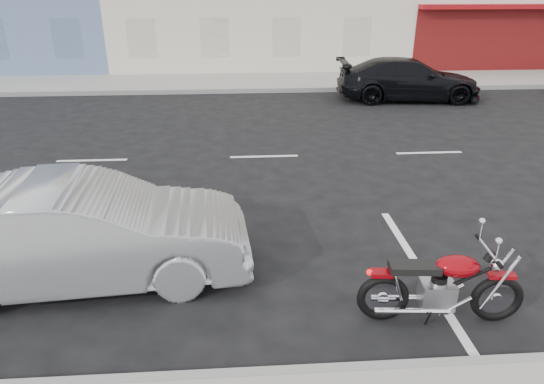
{
  "coord_description": "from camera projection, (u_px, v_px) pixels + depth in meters",
  "views": [
    {
      "loc": [
        -2.55,
        -10.82,
        3.86
      ],
      "look_at": [
        -2.08,
        -3.9,
        0.8
      ],
      "focal_mm": 32.0,
      "sensor_mm": 36.0,
      "label": 1
    }
  ],
  "objects": [
    {
      "name": "sidewalk_far",
      "position": [
        177.0,
        83.0,
        19.19
      ],
      "size": [
        80.0,
        3.4,
        0.15
      ],
      "primitive_type": "cube",
      "color": "gray",
      "rests_on": "ground"
    },
    {
      "name": "sedan_silver",
      "position": [
        83.0,
        233.0,
        6.51
      ],
      "size": [
        4.55,
        1.91,
        1.46
      ],
      "primitive_type": "imported",
      "rotation": [
        0.0,
        0.0,
        1.65
      ],
      "color": "#9B9EA2",
      "rests_on": "ground"
    },
    {
      "name": "motorcycle",
      "position": [
        501.0,
        289.0,
        5.8
      ],
      "size": [
        2.01,
        0.66,
        1.01
      ],
      "rotation": [
        0.0,
        0.0,
        -0.08
      ],
      "color": "black",
      "rests_on": "ground"
    },
    {
      "name": "ground",
      "position": [
        347.0,
        155.0,
        11.59
      ],
      "size": [
        120.0,
        120.0,
        0.0
      ],
      "primitive_type": "plane",
      "color": "black",
      "rests_on": "ground"
    },
    {
      "name": "car_far",
      "position": [
        408.0,
        79.0,
        16.58
      ],
      "size": [
        4.96,
        2.3,
        1.4
      ],
      "primitive_type": "imported",
      "rotation": [
        0.0,
        0.0,
        1.5
      ],
      "color": "black",
      "rests_on": "ground"
    },
    {
      "name": "curb_far",
      "position": [
        172.0,
        92.0,
        17.64
      ],
      "size": [
        80.0,
        0.12,
        0.16
      ],
      "primitive_type": "cube",
      "color": "gray",
      "rests_on": "ground"
    }
  ]
}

